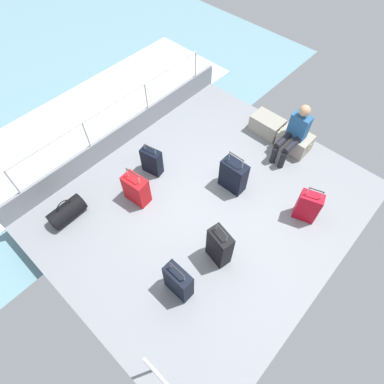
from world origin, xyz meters
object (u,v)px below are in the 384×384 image
object	(u,v)px
suitcase_4	(178,282)
passenger_seated	(294,132)
suitcase_1	(233,176)
suitcase_3	(308,206)
cargo_crate_1	(294,141)
duffel_bag	(67,212)
suitcase_5	(136,189)
suitcase_2	(152,161)
cargo_crate_0	(267,125)
suitcase_0	(219,246)

from	to	relation	value
suitcase_4	passenger_seated	bearing A→B (deg)	95.39
suitcase_1	suitcase_4	distance (m)	2.07
suitcase_3	cargo_crate_1	bearing A→B (deg)	129.21
suitcase_1	duffel_bag	distance (m)	2.84
suitcase_5	suitcase_3	bearing A→B (deg)	35.52
suitcase_2	duffel_bag	world-z (taller)	suitcase_2
cargo_crate_0	suitcase_3	xyz separation A→B (m)	(1.63, -1.22, 0.12)
cargo_crate_1	passenger_seated	xyz separation A→B (m)	(-0.00, -0.18, 0.37)
cargo_crate_1	cargo_crate_0	bearing A→B (deg)	178.51
passenger_seated	duffel_bag	distance (m)	4.17
cargo_crate_1	suitcase_3	xyz separation A→B (m)	(0.98, -1.20, 0.11)
cargo_crate_1	duffel_bag	xyz separation A→B (m)	(-1.90, -3.87, -0.03)
cargo_crate_1	suitcase_4	world-z (taller)	suitcase_4
cargo_crate_1	suitcase_4	distance (m)	3.52
suitcase_5	passenger_seated	bearing A→B (deg)	63.64
suitcase_3	suitcase_4	bearing A→B (deg)	-106.09
suitcase_0	suitcase_3	size ratio (longest dim) A/B	1.14
suitcase_2	suitcase_0	bearing A→B (deg)	-13.97
passenger_seated	suitcase_1	size ratio (longest dim) A/B	1.31
suitcase_0	suitcase_4	bearing A→B (deg)	-96.30
cargo_crate_1	suitcase_5	xyz separation A→B (m)	(-1.32, -2.84, 0.09)
passenger_seated	duffel_bag	bearing A→B (deg)	-117.21
cargo_crate_1	passenger_seated	world-z (taller)	passenger_seated
passenger_seated	suitcase_0	distance (m)	2.59
passenger_seated	duffel_bag	size ratio (longest dim) A/B	1.76
suitcase_1	suitcase_2	distance (m)	1.47
cargo_crate_1	suitcase_1	world-z (taller)	suitcase_1
passenger_seated	suitcase_3	bearing A→B (deg)	-46.18
suitcase_2	suitcase_3	distance (m)	2.76
suitcase_0	suitcase_5	distance (m)	1.72
suitcase_2	passenger_seated	bearing A→B (deg)	52.44
suitcase_4	cargo_crate_0	bearing A→B (deg)	105.31
cargo_crate_0	suitcase_1	xyz separation A→B (m)	(0.36, -1.55, 0.13)
suitcase_4	suitcase_2	bearing A→B (deg)	146.21
cargo_crate_0	suitcase_0	xyz separation A→B (m)	(1.05, -2.75, 0.18)
cargo_crate_1	suitcase_2	xyz separation A→B (m)	(-1.58, -2.24, 0.08)
suitcase_5	duffel_bag	size ratio (longest dim) A/B	1.22
suitcase_1	suitcase_3	world-z (taller)	suitcase_1
duffel_bag	suitcase_2	bearing A→B (deg)	79.07
cargo_crate_1	suitcase_3	world-z (taller)	suitcase_3
suitcase_4	duffel_bag	size ratio (longest dim) A/B	1.26
suitcase_0	suitcase_4	world-z (taller)	suitcase_0
cargo_crate_1	suitcase_3	distance (m)	1.55
suitcase_1	suitcase_3	size ratio (longest dim) A/B	1.08
suitcase_1	suitcase_4	world-z (taller)	suitcase_1
passenger_seated	suitcase_4	world-z (taller)	passenger_seated
cargo_crate_1	suitcase_2	world-z (taller)	suitcase_2
cargo_crate_0	suitcase_5	size ratio (longest dim) A/B	0.88
suitcase_3	suitcase_5	size ratio (longest dim) A/B	1.03
cargo_crate_1	suitcase_5	distance (m)	3.13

